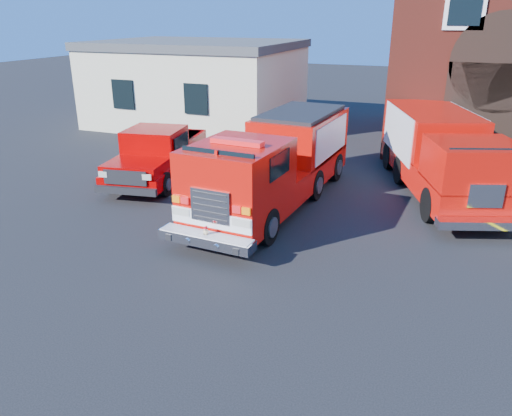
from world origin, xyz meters
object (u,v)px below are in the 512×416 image
at_px(fire_engine, 276,162).
at_px(pickup_truck, 159,154).
at_px(side_building, 198,82).
at_px(secondary_truck, 441,152).

bearing_deg(fire_engine, pickup_truck, 168.70).
xyz_separation_m(side_building, fire_engine, (8.19, -10.46, -0.84)).
bearing_deg(pickup_truck, secondary_truck, 12.41).
xyz_separation_m(side_building, secondary_truck, (12.90, -7.39, -0.82)).
height_order(fire_engine, pickup_truck, fire_engine).
relative_size(fire_engine, pickup_truck, 1.44).
xyz_separation_m(fire_engine, secondary_truck, (4.71, 3.07, 0.02)).
xyz_separation_m(side_building, pickup_truck, (3.35, -9.49, -1.31)).
distance_m(side_building, pickup_truck, 10.15).
height_order(side_building, secondary_truck, side_building).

